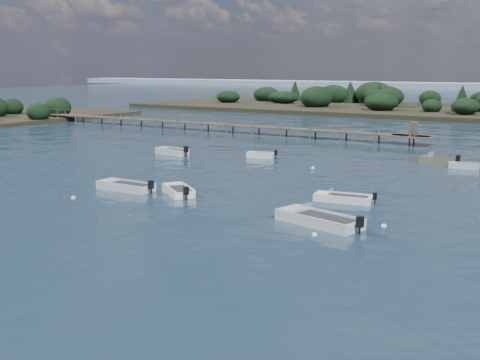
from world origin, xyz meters
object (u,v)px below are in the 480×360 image
Objects in this scene: tender_far_grey at (172,153)px; jetty at (230,125)px; dinghy_extra_b at (178,192)px; dinghy_extra_a at (438,162)px; tender_far_white at (261,156)px; dinghy_mid_white_b at (343,199)px; dinghy_mid_grey at (126,188)px; dinghy_mid_white_a at (319,221)px; tender_far_grey_b at (464,167)px.

tender_far_grey is 0.06× the size of jetty.
dinghy_extra_a is at bearing 63.41° from dinghy_extra_b.
dinghy_extra_b is 27.24m from dinghy_extra_a.
dinghy_mid_white_b is (14.93, -14.35, -0.01)m from tender_far_white.
dinghy_mid_grey is at bearing -62.05° from tender_far_grey.
tender_far_white is 0.74× the size of dinghy_mid_white_b.
jetty is at bearing 118.20° from dinghy_extra_b.
tender_far_grey_b is (2.77, 24.94, -0.03)m from dinghy_mid_white_a.
dinghy_extra_b is at bearing -77.97° from tender_far_white.
dinghy_extra_a reaches higher than dinghy_mid_white_b.
dinghy_extra_a is at bearing 19.59° from tender_far_grey.
dinghy_extra_a is 0.06× the size of jetty.
dinghy_mid_grey is 0.08× the size of jetty.
jetty reaches higher than dinghy_mid_grey.
dinghy_mid_white_a is (25.06, -17.65, -0.01)m from tender_far_grey.
tender_far_grey_b is (18.86, 4.19, -0.01)m from tender_far_white.
dinghy_extra_b is at bearing 12.14° from dinghy_mid_grey.
dinghy_extra_a is at bearing 86.58° from dinghy_mid_white_b.
dinghy_mid_grey reaches higher than tender_far_white.
dinghy_mid_white_b is at bearing -46.65° from jetty.
dinghy_mid_white_b is at bearing 20.81° from dinghy_extra_b.
tender_far_grey is at bearing -72.42° from jetty.
dinghy_extra_a is (16.14, 5.84, 0.02)m from tender_far_white.
dinghy_extra_b is at bearing -159.19° from dinghy_mid_white_b.
jetty is at bearing 107.58° from tender_far_grey.
tender_far_grey reaches higher than dinghy_extra_b.
dinghy_mid_white_b is 20.22m from dinghy_extra_a.
dinghy_extra_b is 41.53m from jetty.
tender_far_grey_b is (19.16, 23.63, -0.02)m from dinghy_mid_grey.
tender_far_grey is 18.49m from dinghy_mid_grey.
dinghy_extra_b is at bearing 169.59° from dinghy_mid_white_a.
dinghy_mid_grey is at bearing -161.53° from dinghy_mid_white_b.
dinghy_mid_grey reaches higher than dinghy_mid_white_b.
jetty is at bearing 130.93° from tender_far_white.
dinghy_extra_a is (25.10, 8.94, -0.01)m from tender_far_grey.
dinghy_extra_a is (12.19, 24.36, 0.01)m from dinghy_extra_b.
dinghy_mid_white_a reaches higher than dinghy_mid_grey.
dinghy_extra_a is at bearing 148.86° from tender_far_grey_b.
tender_far_white is 9.49m from tender_far_grey.
dinghy_mid_white_b is 1.42× the size of tender_far_grey_b.
dinghy_extra_a is 34.09m from jetty.
tender_far_grey is 0.97× the size of dinghy_mid_white_b.
tender_far_white is at bearing 102.03° from dinghy_extra_b.
dinghy_extra_b is 0.76× the size of dinghy_mid_grey.
dinghy_extra_b is 0.64× the size of dinghy_mid_white_a.
dinghy_extra_b is 27.17m from tender_far_grey_b.
jetty is at bearing 133.35° from dinghy_mid_white_b.
tender_far_grey is 1.12× the size of dinghy_extra_b.
dinghy_mid_white_a is 1.91× the size of tender_far_grey_b.
dinghy_extra_b is 1.22× the size of tender_far_grey_b.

